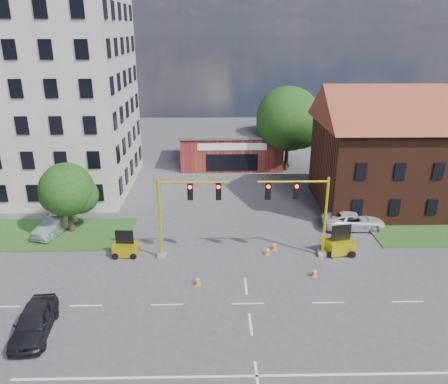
# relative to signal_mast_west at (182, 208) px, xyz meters

# --- Properties ---
(ground) EXTENTS (120.00, 120.00, 0.00)m
(ground) POSITION_rel_signal_mast_west_xyz_m (4.36, -6.00, -3.92)
(ground) COLOR #4A494C
(ground) RESTS_ON ground
(lane_markings) EXTENTS (60.00, 36.00, 0.01)m
(lane_markings) POSITION_rel_signal_mast_west_xyz_m (4.36, -9.00, -3.91)
(lane_markings) COLOR white
(lane_markings) RESTS_ON ground
(office_block) EXTENTS (18.40, 15.40, 20.60)m
(office_block) POSITION_rel_signal_mast_west_xyz_m (-15.64, 15.91, 6.39)
(office_block) COLOR #B9B1A2
(office_block) RESTS_ON ground
(brick_shop) EXTENTS (12.40, 8.40, 4.30)m
(brick_shop) POSITION_rel_signal_mast_west_xyz_m (4.36, 23.99, -1.76)
(brick_shop) COLOR maroon
(brick_shop) RESTS_ON ground
(townhouse_row) EXTENTS (21.00, 11.00, 11.50)m
(townhouse_row) POSITION_rel_signal_mast_west_xyz_m (22.36, 10.00, 2.01)
(townhouse_row) COLOR #461F15
(townhouse_row) RESTS_ON ground
(tree_large) EXTENTS (7.82, 7.44, 9.92)m
(tree_large) POSITION_rel_signal_mast_west_xyz_m (11.24, 21.08, 2.02)
(tree_large) COLOR #3B2315
(tree_large) RESTS_ON ground
(tree_nw_front) EXTENTS (4.61, 4.39, 5.96)m
(tree_nw_front) POSITION_rel_signal_mast_west_xyz_m (-9.42, 4.58, -0.32)
(tree_nw_front) COLOR #3B2315
(tree_nw_front) RESTS_ON ground
(signal_mast_west) EXTENTS (5.30, 0.60, 6.20)m
(signal_mast_west) POSITION_rel_signal_mast_west_xyz_m (0.00, 0.00, 0.00)
(signal_mast_west) COLOR gray
(signal_mast_west) RESTS_ON ground
(signal_mast_east) EXTENTS (5.30, 0.60, 6.20)m
(signal_mast_east) POSITION_rel_signal_mast_west_xyz_m (8.71, 0.00, 0.00)
(signal_mast_east) COLOR gray
(signal_mast_east) RESTS_ON ground
(trailer_west) EXTENTS (1.80, 1.26, 1.97)m
(trailer_west) POSITION_rel_signal_mast_west_xyz_m (-4.38, 0.33, -3.30)
(trailer_west) COLOR yellow
(trailer_west) RESTS_ON ground
(trailer_east) EXTENTS (2.20, 1.71, 2.24)m
(trailer_east) POSITION_rel_signal_mast_west_xyz_m (11.74, 0.30, -3.22)
(trailer_east) COLOR yellow
(trailer_east) RESTS_ON ground
(cone_a) EXTENTS (0.40, 0.40, 0.70)m
(cone_a) POSITION_rel_signal_mast_west_xyz_m (1.15, -3.81, -3.58)
(cone_a) COLOR orange
(cone_a) RESTS_ON ground
(cone_b) EXTENTS (0.40, 0.40, 0.70)m
(cone_b) POSITION_rel_signal_mast_west_xyz_m (6.24, 0.25, -3.58)
(cone_b) COLOR orange
(cone_b) RESTS_ON ground
(cone_c) EXTENTS (0.40, 0.40, 0.70)m
(cone_c) POSITION_rel_signal_mast_west_xyz_m (9.14, -2.92, -3.58)
(cone_c) COLOR orange
(cone_c) RESTS_ON ground
(cone_d) EXTENTS (0.40, 0.40, 0.70)m
(cone_d) POSITION_rel_signal_mast_west_xyz_m (6.90, 1.01, -3.58)
(cone_d) COLOR orange
(cone_d) RESTS_ON ground
(pickup_white) EXTENTS (5.22, 2.44, 1.45)m
(pickup_white) POSITION_rel_signal_mast_west_xyz_m (14.07, 4.68, -3.20)
(pickup_white) COLOR white
(pickup_white) RESTS_ON ground
(sedan_dark) EXTENTS (2.26, 4.76, 1.57)m
(sedan_dark) POSITION_rel_signal_mast_west_xyz_m (-7.71, -8.55, -3.13)
(sedan_dark) COLOR black
(sedan_dark) RESTS_ON ground
(sedan_silver_front) EXTENTS (2.67, 4.69, 1.46)m
(sedan_silver_front) POSITION_rel_signal_mast_west_xyz_m (-10.97, 4.31, -3.19)
(sedan_silver_front) COLOR #95979C
(sedan_silver_front) RESTS_ON ground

